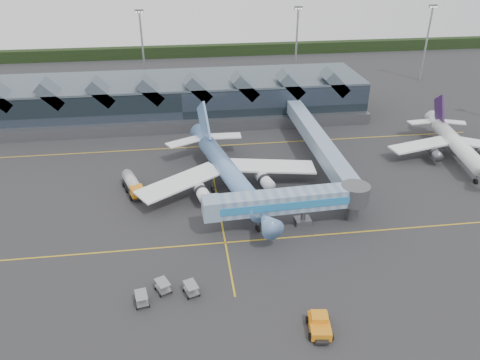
{
  "coord_description": "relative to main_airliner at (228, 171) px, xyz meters",
  "views": [
    {
      "loc": [
        -5.55,
        -65.8,
        42.19
      ],
      "look_at": [
        3.67,
        2.42,
        5.0
      ],
      "focal_mm": 35.0,
      "sensor_mm": 36.0,
      "label": 1
    }
  ],
  "objects": [
    {
      "name": "fuel_truck",
      "position": [
        -17.17,
        1.28,
        -2.07
      ],
      "size": [
        4.61,
        8.67,
        2.92
      ],
      "rotation": [
        0.0,
        0.0,
        0.32
      ],
      "color": "black",
      "rests_on": "ground"
    },
    {
      "name": "light_masts",
      "position": [
        18.76,
        54.23,
        8.78
      ],
      "size": [
        132.4,
        42.56,
        22.45
      ],
      "color": "gray",
      "rests_on": "ground"
    },
    {
      "name": "baggage_carts",
      "position": [
        -11.14,
        -27.24,
        -2.8
      ],
      "size": [
        8.28,
        4.63,
        1.61
      ],
      "rotation": [
        0.0,
        0.0,
        0.33
      ],
      "color": "#919499",
      "rests_on": "ground"
    },
    {
      "name": "ground",
      "position": [
        -2.24,
        -8.57,
        -3.71
      ],
      "size": [
        260.0,
        260.0,
        0.0
      ],
      "primitive_type": "plane",
      "color": "#2B2B2E",
      "rests_on": "ground"
    },
    {
      "name": "tree_line_far",
      "position": [
        -2.24,
        101.43,
        -1.71
      ],
      "size": [
        260.0,
        4.0,
        4.0
      ],
      "primitive_type": "cube",
      "color": "black",
      "rests_on": "ground"
    },
    {
      "name": "jet_bridge",
      "position": [
        9.6,
        -13.11,
        0.69
      ],
      "size": [
        26.93,
        5.22,
        6.29
      ],
      "rotation": [
        0.0,
        0.0,
        0.05
      ],
      "color": "#6886AE",
      "rests_on": "ground"
    },
    {
      "name": "taxi_stripes",
      "position": [
        -2.24,
        1.43,
        -3.7
      ],
      "size": [
        120.0,
        60.0,
        0.01
      ],
      "color": "gold",
      "rests_on": "ground"
    },
    {
      "name": "pushback_tug",
      "position": [
        6.94,
        -35.58,
        -2.83
      ],
      "size": [
        3.28,
        4.68,
        1.96
      ],
      "rotation": [
        0.0,
        0.0,
        -0.14
      ],
      "color": "orange",
      "rests_on": "ground"
    },
    {
      "name": "main_airliner",
      "position": [
        0.0,
        0.0,
        0.0
      ],
      "size": [
        33.3,
        38.92,
        12.61
      ],
      "rotation": [
        0.0,
        0.0,
        0.22
      ],
      "color": "#618AC4",
      "rests_on": "ground"
    },
    {
      "name": "terminal",
      "position": [
        -7.31,
        38.78,
        1.17
      ],
      "size": [
        90.0,
        22.25,
        12.52
      ],
      "color": "black",
      "rests_on": "ground"
    },
    {
      "name": "regional_jet",
      "position": [
        47.9,
        6.91,
        -0.42
      ],
      "size": [
        27.42,
        30.18,
        10.36
      ],
      "rotation": [
        0.0,
        0.0,
        -0.15
      ],
      "color": "white",
      "rests_on": "ground"
    }
  ]
}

